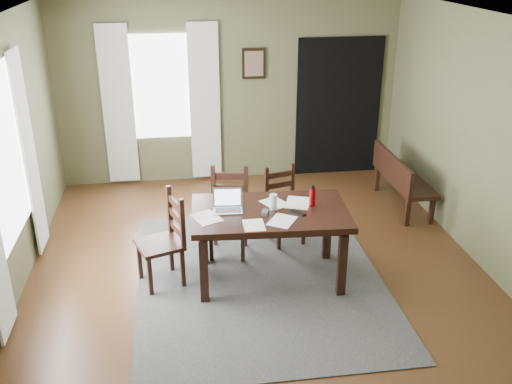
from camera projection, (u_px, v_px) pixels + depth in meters
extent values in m
cube|color=#492C16|center=(260.00, 279.00, 6.19)|extent=(5.00, 6.00, 0.01)
cube|color=brown|center=(230.00, 91.00, 8.36)|extent=(5.00, 0.02, 2.70)
cube|color=brown|center=(347.00, 366.00, 2.92)|extent=(5.00, 0.02, 2.70)
cube|color=brown|center=(496.00, 150.00, 5.97)|extent=(0.02, 6.00, 2.70)
cube|color=white|center=(261.00, 21.00, 5.10)|extent=(5.00, 6.00, 0.02)
cube|color=#404040|center=(260.00, 278.00, 6.18)|extent=(2.60, 3.20, 0.01)
cube|color=black|center=(270.00, 213.00, 5.89)|extent=(1.66, 1.05, 0.06)
cube|color=black|center=(270.00, 218.00, 5.91)|extent=(1.48, 0.87, 0.05)
cube|color=black|center=(204.00, 271.00, 5.66)|extent=(0.09, 0.09, 0.69)
cube|color=black|center=(204.00, 235.00, 6.35)|extent=(0.09, 0.09, 0.69)
cube|color=black|center=(342.00, 265.00, 5.77)|extent=(0.09, 0.09, 0.69)
cube|color=black|center=(327.00, 230.00, 6.46)|extent=(0.09, 0.09, 0.69)
cube|color=black|center=(159.00, 245.00, 5.94)|extent=(0.56, 0.56, 0.04)
cube|color=black|center=(140.00, 260.00, 6.10)|extent=(0.05, 0.05, 0.43)
cube|color=black|center=(171.00, 253.00, 6.25)|extent=(0.05, 0.05, 0.43)
cube|color=black|center=(150.00, 276.00, 5.81)|extent=(0.05, 0.05, 0.43)
cube|color=black|center=(183.00, 268.00, 5.96)|extent=(0.05, 0.05, 0.43)
cube|color=black|center=(170.00, 209.00, 6.06)|extent=(0.06, 0.06, 0.54)
cube|color=black|center=(182.00, 224.00, 5.75)|extent=(0.06, 0.06, 0.54)
cube|color=black|center=(177.00, 229.00, 5.97)|extent=(0.13, 0.31, 0.07)
cube|color=black|center=(176.00, 216.00, 5.91)|extent=(0.13, 0.31, 0.07)
cube|color=black|center=(175.00, 204.00, 5.85)|extent=(0.13, 0.31, 0.07)
cube|color=black|center=(228.00, 218.00, 6.51)|extent=(0.52, 0.52, 0.04)
cube|color=black|center=(211.00, 243.00, 6.45)|extent=(0.05, 0.05, 0.43)
cube|color=black|center=(215.00, 229.00, 6.78)|extent=(0.05, 0.05, 0.43)
cube|color=black|center=(243.00, 244.00, 6.43)|extent=(0.05, 0.05, 0.43)
cube|color=black|center=(245.00, 229.00, 6.76)|extent=(0.05, 0.05, 0.43)
cube|color=black|center=(213.00, 188.00, 6.59)|extent=(0.06, 0.06, 0.55)
cube|color=black|center=(246.00, 188.00, 6.56)|extent=(0.06, 0.06, 0.55)
cube|color=black|center=(230.00, 200.00, 6.64)|extent=(0.33, 0.09, 0.07)
cube|color=black|center=(230.00, 188.00, 6.58)|extent=(0.33, 0.09, 0.07)
cube|color=black|center=(229.00, 176.00, 6.52)|extent=(0.33, 0.09, 0.07)
cube|color=black|center=(286.00, 210.00, 6.79)|extent=(0.49, 0.49, 0.04)
cube|color=black|center=(279.00, 234.00, 6.69)|extent=(0.05, 0.05, 0.39)
cube|color=black|center=(267.00, 223.00, 6.96)|extent=(0.05, 0.05, 0.39)
cube|color=black|center=(303.00, 229.00, 6.80)|extent=(0.05, 0.05, 0.39)
cube|color=black|center=(291.00, 218.00, 7.08)|extent=(0.05, 0.05, 0.39)
cube|color=black|center=(266.00, 187.00, 6.78)|extent=(0.05, 0.05, 0.50)
cube|color=black|center=(292.00, 183.00, 6.91)|extent=(0.05, 0.05, 0.50)
cube|color=black|center=(279.00, 195.00, 6.90)|extent=(0.29, 0.10, 0.07)
cube|color=black|center=(279.00, 185.00, 6.84)|extent=(0.29, 0.10, 0.07)
cube|color=black|center=(280.00, 175.00, 6.79)|extent=(0.29, 0.10, 0.07)
cube|color=black|center=(404.00, 179.00, 7.74)|extent=(0.43, 1.34, 0.06)
cube|color=black|center=(432.00, 211.00, 7.32)|extent=(0.06, 0.06, 0.37)
cube|color=black|center=(407.00, 212.00, 7.28)|extent=(0.06, 0.06, 0.37)
cube|color=black|center=(399.00, 177.00, 8.37)|extent=(0.06, 0.06, 0.37)
cube|color=black|center=(377.00, 179.00, 8.32)|extent=(0.06, 0.06, 0.37)
cube|color=black|center=(392.00, 167.00, 7.63)|extent=(0.05, 1.34, 0.33)
cube|color=#B7B7BC|center=(228.00, 210.00, 5.85)|extent=(0.32, 0.23, 0.02)
cube|color=#B7B7BC|center=(228.00, 197.00, 5.91)|extent=(0.31, 0.08, 0.20)
cube|color=silver|center=(228.00, 197.00, 5.90)|extent=(0.27, 0.06, 0.16)
cube|color=#3F3F42|center=(228.00, 210.00, 5.84)|extent=(0.27, 0.14, 0.00)
cube|color=#3F3F42|center=(265.00, 213.00, 5.78)|extent=(0.10, 0.12, 0.04)
cube|color=black|center=(298.00, 213.00, 5.80)|extent=(0.13, 0.17, 0.02)
cylinder|color=silver|center=(273.00, 202.00, 5.86)|extent=(0.09, 0.09, 0.17)
cylinder|color=#B00D12|center=(312.00, 197.00, 5.94)|extent=(0.08, 0.08, 0.20)
cylinder|color=black|center=(313.00, 187.00, 5.89)|extent=(0.05, 0.05, 0.03)
cube|color=white|center=(206.00, 217.00, 5.71)|extent=(0.34, 0.38, 0.00)
cube|color=white|center=(282.00, 221.00, 5.65)|extent=(0.35, 0.37, 0.00)
cube|color=white|center=(275.00, 203.00, 6.03)|extent=(0.33, 0.36, 0.00)
cube|color=white|center=(298.00, 203.00, 6.04)|extent=(0.34, 0.38, 0.00)
cube|color=white|center=(254.00, 225.00, 5.56)|extent=(0.21, 0.27, 0.00)
cube|color=white|center=(3.00, 158.00, 5.46)|extent=(0.01, 1.30, 1.70)
cube|color=white|center=(161.00, 87.00, 8.17)|extent=(1.00, 0.01, 1.50)
cube|color=silver|center=(29.00, 154.00, 6.31)|extent=(0.03, 0.48, 2.30)
cube|color=silver|center=(118.00, 106.00, 8.16)|extent=(0.44, 0.03, 2.30)
cube|color=silver|center=(205.00, 103.00, 8.32)|extent=(0.44, 0.03, 2.30)
cube|color=black|center=(254.00, 63.00, 8.22)|extent=(0.34, 0.03, 0.44)
cube|color=brown|center=(254.00, 64.00, 8.21)|extent=(0.27, 0.01, 0.36)
cube|color=black|center=(338.00, 107.00, 8.67)|extent=(1.30, 0.03, 2.10)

